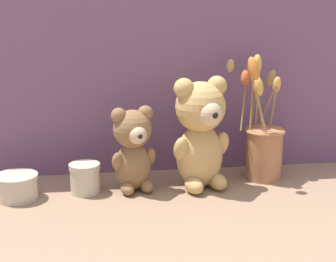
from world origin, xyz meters
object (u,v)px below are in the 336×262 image
at_px(teddy_bear_medium, 133,148).
at_px(decorative_tin_short, 85,178).
at_px(decorative_tin_tall, 17,186).
at_px(flower_vase, 263,142).
at_px(teddy_bear_large, 201,131).

distance_m(teddy_bear_medium, decorative_tin_short, 0.14).
xyz_separation_m(teddy_bear_medium, decorative_tin_tall, (-0.28, -0.02, -0.08)).
xyz_separation_m(flower_vase, decorative_tin_short, (-0.46, -0.04, -0.06)).
relative_size(teddy_bear_large, flower_vase, 0.84).
distance_m(flower_vase, decorative_tin_short, 0.47).
distance_m(teddy_bear_large, decorative_tin_short, 0.31).
xyz_separation_m(teddy_bear_large, decorative_tin_short, (-0.29, 0.00, -0.11)).
bearing_deg(decorative_tin_tall, teddy_bear_large, 1.81).
height_order(decorative_tin_tall, decorative_tin_short, decorative_tin_short).
relative_size(teddy_bear_large, decorative_tin_short, 3.70).
bearing_deg(teddy_bear_medium, flower_vase, 6.73).
xyz_separation_m(teddy_bear_large, teddy_bear_medium, (-0.17, 0.00, -0.04)).
bearing_deg(teddy_bear_large, flower_vase, 13.89).
height_order(teddy_bear_large, teddy_bear_medium, teddy_bear_large).
height_order(teddy_bear_large, flower_vase, flower_vase).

